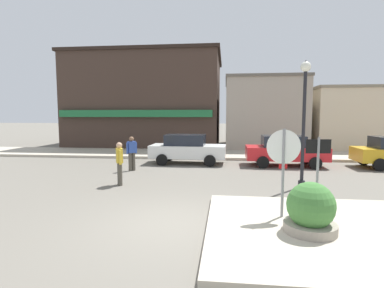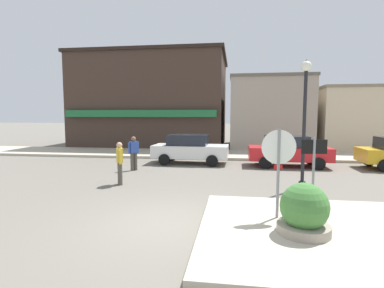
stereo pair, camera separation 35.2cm
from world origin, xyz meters
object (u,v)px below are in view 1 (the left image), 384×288
stop_sign (283,161)px  one_way_sign (318,169)px  parked_car_nearest (187,149)px  pedestrian_crossing_far (120,162)px  planter (310,213)px  lamp_post (304,105)px  parked_car_second (285,150)px  pedestrian_crossing_near (132,152)px

stop_sign → one_way_sign: 0.85m
parked_car_nearest → pedestrian_crossing_far: pedestrian_crossing_far is taller
stop_sign → planter: 1.39m
planter → parked_car_nearest: parked_car_nearest is taller
one_way_sign → lamp_post: bearing=81.4°
parked_car_nearest → parked_car_second: size_ratio=1.01×
parked_car_nearest → pedestrian_crossing_far: 5.54m
planter → pedestrian_crossing_far: (-5.72, 4.24, 0.31)m
stop_sign → pedestrian_crossing_near: (-5.75, 6.16, -0.65)m
lamp_post → planter: bearing=-101.6°
one_way_sign → pedestrian_crossing_far: 6.95m
parked_car_nearest → pedestrian_crossing_near: size_ratio=2.51×
parked_car_nearest → parked_car_second: 5.07m
parked_car_second → pedestrian_crossing_near: bearing=-163.6°
planter → parked_car_second: (1.23, 9.26, 0.25)m
stop_sign → pedestrian_crossing_near: 8.45m
one_way_sign → pedestrian_crossing_near: size_ratio=1.30×
stop_sign → parked_car_nearest: (-3.43, 8.53, -0.71)m
pedestrian_crossing_near → pedestrian_crossing_far: (0.44, -2.84, 0.00)m
one_way_sign → parked_car_second: size_ratio=0.52×
lamp_post → parked_car_nearest: lamp_post is taller
pedestrian_crossing_near → pedestrian_crossing_far: same height
parked_car_nearest → pedestrian_crossing_far: bearing=-109.9°
planter → one_way_sign: bearing=67.9°
stop_sign → pedestrian_crossing_far: bearing=147.9°
planter → lamp_post: lamp_post is taller
one_way_sign → stop_sign: bearing=-175.1°
parked_car_second → pedestrian_crossing_far: 8.57m
one_way_sign → parked_car_second: bearing=84.3°
parked_car_nearest → stop_sign: bearing=-68.1°
lamp_post → pedestrian_crossing_far: lamp_post is taller
stop_sign → one_way_sign: (0.82, 0.07, -0.19)m
planter → stop_sign: bearing=114.4°
pedestrian_crossing_near → pedestrian_crossing_far: 2.87m
stop_sign → pedestrian_crossing_far: stop_sign is taller
lamp_post → parked_car_second: lamp_post is taller
pedestrian_crossing_near → parked_car_second: bearing=16.4°
lamp_post → pedestrian_crossing_far: 7.02m
parked_car_nearest → pedestrian_crossing_far: (-1.88, -5.21, 0.06)m
one_way_sign → lamp_post: lamp_post is taller
stop_sign → planter: bearing=-65.6°
lamp_post → pedestrian_crossing_far: (-6.69, -0.45, -2.09)m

